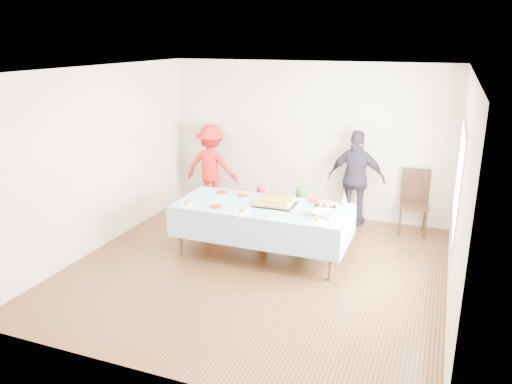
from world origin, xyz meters
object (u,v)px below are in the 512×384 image
adult_left (212,167)px  dining_chair (415,198)px  birthday_cake (275,202)px  party_table (262,209)px

adult_left → dining_chair: bearing=179.3°
dining_chair → adult_left: 3.64m
birthday_cake → dining_chair: size_ratio=0.55×
party_table → adult_left: adult_left is taller
party_table → dining_chair: 2.69m
birthday_cake → dining_chair: dining_chair is taller
dining_chair → adult_left: adult_left is taller
birthday_cake → party_table: bearing=-153.5°
party_table → adult_left: size_ratio=1.59×
dining_chair → birthday_cake: bearing=-141.2°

